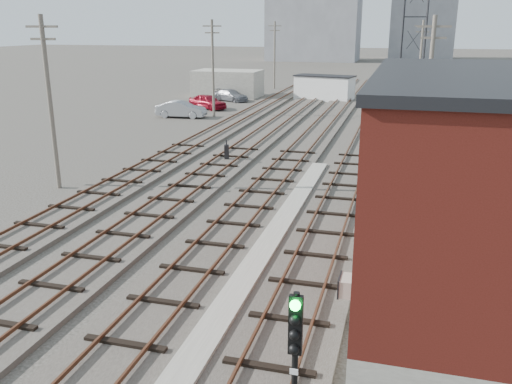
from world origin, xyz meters
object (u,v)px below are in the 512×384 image
at_px(car_red, 208,102).
at_px(car_grey, 231,95).
at_px(signal_mast, 294,373).
at_px(switch_stand, 227,152).
at_px(car_silver, 181,109).
at_px(site_trailer, 324,88).

relative_size(car_red, car_grey, 0.99).
relative_size(signal_mast, switch_stand, 2.96).
bearing_deg(car_grey, car_silver, -157.49).
relative_size(signal_mast, site_trailer, 0.54).
height_order(site_trailer, car_silver, site_trailer).
height_order(switch_stand, car_red, car_red).
xyz_separation_m(switch_stand, car_grey, (-8.83, 28.20, 0.04)).
distance_m(signal_mast, car_grey, 55.17).
height_order(signal_mast, car_silver, signal_mast).
relative_size(switch_stand, site_trailer, 0.18).
distance_m(site_trailer, car_red, 14.93).
distance_m(signal_mast, car_red, 49.12).
bearing_deg(site_trailer, car_grey, -148.41).
xyz_separation_m(car_red, car_grey, (0.43, 6.63, -0.10)).
height_order(car_red, car_silver, car_silver).
distance_m(car_red, car_silver, 5.94).
height_order(signal_mast, car_red, signal_mast).
height_order(car_red, car_grey, car_red).
bearing_deg(car_red, site_trailer, -18.73).
bearing_deg(switch_stand, car_grey, 89.03).
distance_m(switch_stand, car_silver, 18.43).
relative_size(switch_stand, car_silver, 0.28).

